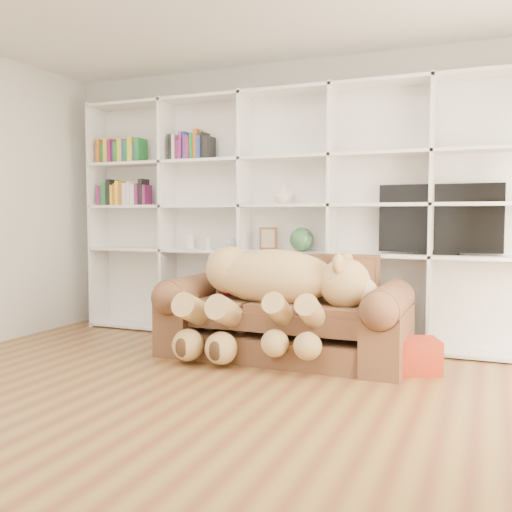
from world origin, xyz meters
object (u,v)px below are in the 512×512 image
at_px(sofa, 285,319).
at_px(tv, 440,220).
at_px(teddy_bear, 271,288).
at_px(gift_box, 416,356).

height_order(sofa, tv, tv).
bearing_deg(tv, teddy_bear, -146.74).
bearing_deg(teddy_bear, sofa, 69.20).
bearing_deg(tv, sofa, -151.38).
height_order(sofa, gift_box, sofa).
xyz_separation_m(teddy_bear, tv, (1.26, 0.82, 0.56)).
relative_size(gift_box, tv, 0.32).
distance_m(teddy_bear, gift_box, 1.26).
xyz_separation_m(gift_box, tv, (0.09, 0.74, 1.04)).
relative_size(sofa, gift_box, 6.30).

